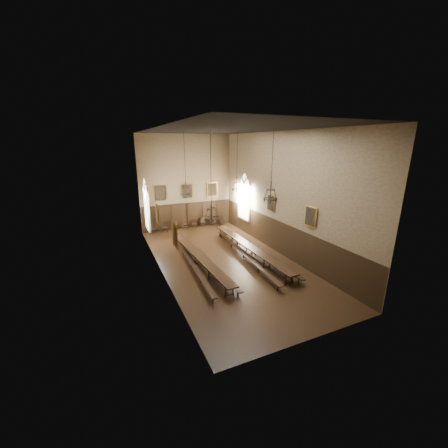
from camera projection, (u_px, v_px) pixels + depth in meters
floor at (225, 261)px, 19.76m from camera, size 9.00×18.00×0.02m
ceiling at (225, 129)px, 17.20m from camera, size 9.00×18.00×0.02m
wall_back at (186, 183)px, 26.36m from camera, size 9.00×0.02×9.00m
wall_front at (321, 242)px, 10.59m from camera, size 9.00×0.02×9.00m
wall_left at (158, 206)px, 16.71m from camera, size 0.02×18.00×9.00m
wall_right at (281, 195)px, 20.24m from camera, size 0.02×18.00×9.00m
wainscot_panelling at (225, 245)px, 19.40m from camera, size 9.00×18.00×2.50m
table_left at (198, 260)px, 19.04m from camera, size 1.18×10.30×0.80m
table_right at (249, 250)px, 20.60m from camera, size 0.81×10.76×0.84m
bench_left_outer at (191, 263)px, 18.72m from camera, size 0.84×10.05×0.45m
bench_left_inner at (206, 261)px, 19.14m from camera, size 0.56×10.12×0.46m
bench_right_inner at (243, 255)px, 20.09m from camera, size 1.04×10.52×0.47m
bench_right_outer at (255, 252)px, 20.63m from camera, size 0.67×10.53×0.47m
chair_0 at (153, 231)px, 25.71m from camera, size 0.49×0.49×0.89m
chair_1 at (165, 229)px, 26.15m from camera, size 0.54×0.54×0.97m
chair_2 at (174, 228)px, 26.55m from camera, size 0.52×0.52×1.03m
chair_3 at (185, 227)px, 26.94m from camera, size 0.45×0.45×0.86m
chair_4 at (195, 225)px, 27.38m from camera, size 0.49×0.49×0.93m
chair_5 at (203, 224)px, 27.66m from camera, size 0.54×0.54×1.01m
chair_6 at (212, 223)px, 28.16m from camera, size 0.46×0.46×0.88m
chair_7 at (222, 222)px, 28.46m from camera, size 0.52×0.52×0.92m
chandelier_back_left at (186, 189)px, 19.91m from camera, size 0.76×0.76×4.54m
chandelier_back_right at (237, 185)px, 21.59m from camera, size 0.80×0.80×4.46m
chandelier_front_left at (211, 212)px, 15.88m from camera, size 0.87×0.87×5.17m
chandelier_front_right at (271, 195)px, 17.13m from camera, size 0.90×0.90×4.36m
portrait_back_0 at (160, 193)px, 25.46m from camera, size 1.10×0.12×1.40m
portrait_back_1 at (187, 191)px, 26.48m from camera, size 1.10×0.12×1.40m
portrait_back_2 at (212, 189)px, 27.49m from camera, size 1.10×0.12×1.40m
portrait_left_0 at (157, 214)px, 17.86m from camera, size 0.12×1.00×1.30m
portrait_left_1 at (175, 235)px, 13.92m from camera, size 0.12×1.00×1.30m
portrait_right_0 at (271, 203)px, 21.29m from camera, size 0.12×1.00×1.30m
portrait_right_1 at (311, 217)px, 17.35m from camera, size 0.12×1.00×1.30m
window_right at (244, 197)px, 25.34m from camera, size 0.20×2.20×4.60m
window_left at (146, 205)px, 21.87m from camera, size 0.20×2.20×4.60m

